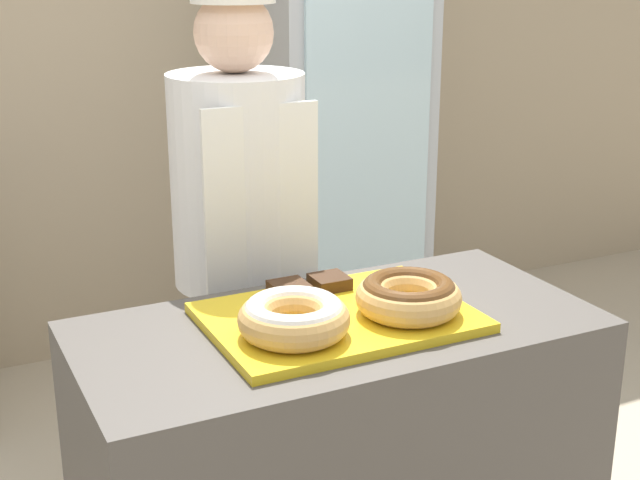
% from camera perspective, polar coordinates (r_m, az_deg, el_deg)
% --- Properties ---
extents(wall_back, '(8.00, 0.06, 2.70)m').
position_cam_1_polar(wall_back, '(4.03, -13.02, 11.45)').
color(wall_back, tan).
rests_on(wall_back, ground_plane).
extents(serving_tray, '(0.63, 0.45, 0.02)m').
position_cam_1_polar(serving_tray, '(2.16, 1.17, -4.98)').
color(serving_tray, yellow).
rests_on(serving_tray, display_counter).
extents(donut_light_glaze, '(0.26, 0.26, 0.09)m').
position_cam_1_polar(donut_light_glaze, '(2.02, -1.68, -4.91)').
color(donut_light_glaze, tan).
rests_on(donut_light_glaze, serving_tray).
extents(donut_chocolate_glaze, '(0.26, 0.26, 0.09)m').
position_cam_1_polar(donut_chocolate_glaze, '(2.15, 5.69, -3.52)').
color(donut_chocolate_glaze, tan).
rests_on(donut_chocolate_glaze, serving_tray).
extents(brownie_back_left, '(0.09, 0.09, 0.03)m').
position_cam_1_polar(brownie_back_left, '(2.26, -2.00, -3.14)').
color(brownie_back_left, '#382111').
rests_on(brownie_back_left, serving_tray).
extents(brownie_back_right, '(0.09, 0.09, 0.03)m').
position_cam_1_polar(brownie_back_right, '(2.31, 0.62, -2.69)').
color(brownie_back_right, '#382111').
rests_on(brownie_back_right, serving_tray).
extents(baker_person, '(0.39, 0.39, 1.72)m').
position_cam_1_polar(baker_person, '(2.68, -5.07, -1.17)').
color(baker_person, '#4C4C51').
rests_on(baker_person, ground_plane).
extents(beverage_fridge, '(0.70, 0.64, 1.98)m').
position_cam_1_polar(beverage_fridge, '(4.01, 0.94, 6.66)').
color(beverage_fridge, '#ADB2B7').
rests_on(beverage_fridge, ground_plane).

